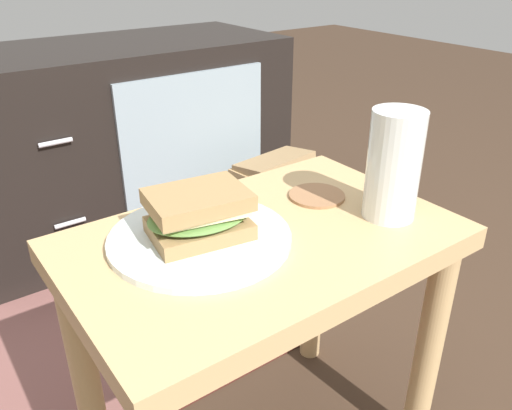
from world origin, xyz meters
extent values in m
cube|color=tan|center=(0.00, 0.00, 0.44)|extent=(0.56, 0.36, 0.04)
cylinder|color=tan|center=(0.25, -0.14, 0.21)|extent=(0.04, 0.04, 0.43)
cylinder|color=tan|center=(-0.25, 0.14, 0.21)|extent=(0.04, 0.04, 0.43)
cylinder|color=tan|center=(0.25, 0.14, 0.21)|extent=(0.04, 0.04, 0.43)
cube|color=black|center=(0.18, 0.95, 0.29)|extent=(0.96, 0.44, 0.58)
cube|color=#8C9EA8|center=(0.30, 0.72, 0.30)|extent=(0.46, 0.01, 0.44)
cylinder|color=silver|center=(-0.08, 0.72, 0.41)|extent=(0.08, 0.01, 0.01)
cylinder|color=silver|center=(-0.08, 0.72, 0.19)|extent=(0.08, 0.01, 0.01)
cube|color=#4C1E19|center=(-0.21, 0.48, 0.00)|extent=(0.91, 0.62, 0.01)
cube|color=brown|center=(-0.21, 0.48, 0.01)|extent=(0.75, 0.51, 0.00)
cylinder|color=silver|center=(-0.08, 0.04, 0.47)|extent=(0.26, 0.26, 0.01)
cube|color=#9E7A4C|center=(-0.08, 0.04, 0.48)|extent=(0.15, 0.12, 0.02)
ellipsoid|color=#608C42|center=(-0.08, 0.04, 0.50)|extent=(0.16, 0.13, 0.02)
cube|color=beige|center=(-0.08, 0.04, 0.51)|extent=(0.14, 0.11, 0.01)
cube|color=#9E7A4C|center=(-0.08, 0.04, 0.53)|extent=(0.14, 0.12, 0.02)
cylinder|color=silver|center=(0.19, -0.07, 0.54)|extent=(0.08, 0.08, 0.17)
cylinder|color=#B26014|center=(0.19, -0.07, 0.53)|extent=(0.07, 0.07, 0.13)
cylinder|color=white|center=(0.19, -0.07, 0.60)|extent=(0.07, 0.07, 0.01)
cylinder|color=#996B47|center=(0.15, 0.05, 0.46)|extent=(0.09, 0.09, 0.01)
cube|color=tan|center=(0.44, 0.53, 0.14)|extent=(0.25, 0.16, 0.28)
cube|color=#987950|center=(0.44, 0.53, 0.29)|extent=(0.23, 0.14, 0.03)
camera|label=1|loc=(-0.39, -0.52, 0.83)|focal=36.61mm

